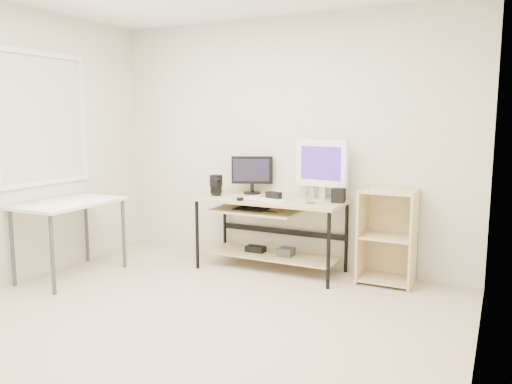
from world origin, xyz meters
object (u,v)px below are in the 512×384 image
object	(u,v)px
shelf_unit	(388,236)
audio_controller	(216,187)
side_table	(70,210)
black_monitor	(252,172)
white_imac	(321,165)
desk	(269,219)

from	to	relation	value
shelf_unit	audio_controller	distance (m)	1.80
side_table	shelf_unit	world-z (taller)	shelf_unit
black_monitor	white_imac	bearing A→B (deg)	-24.61
audio_controller	white_imac	bearing A→B (deg)	31.63
shelf_unit	black_monitor	xyz separation A→B (m)	(-1.47, 0.04, 0.53)
side_table	audio_controller	bearing A→B (deg)	41.70
side_table	white_imac	distance (m)	2.52
audio_controller	black_monitor	bearing A→B (deg)	63.55
desk	side_table	world-z (taller)	same
desk	audio_controller	distance (m)	0.65
side_table	white_imac	world-z (taller)	white_imac
desk	side_table	distance (m)	1.97
desk	black_monitor	distance (m)	0.57
white_imac	audio_controller	bearing A→B (deg)	-155.57
black_monitor	audio_controller	size ratio (longest dim) A/B	2.38
shelf_unit	white_imac	world-z (taller)	white_imac
side_table	audio_controller	world-z (taller)	audio_controller
black_monitor	white_imac	xyz separation A→B (m)	(0.78, -0.01, 0.11)
side_table	black_monitor	size ratio (longest dim) A/B	2.37
audio_controller	side_table	bearing A→B (deg)	-121.94
desk	shelf_unit	xyz separation A→B (m)	(1.18, 0.16, -0.09)
desk	white_imac	size ratio (longest dim) A/B	2.51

